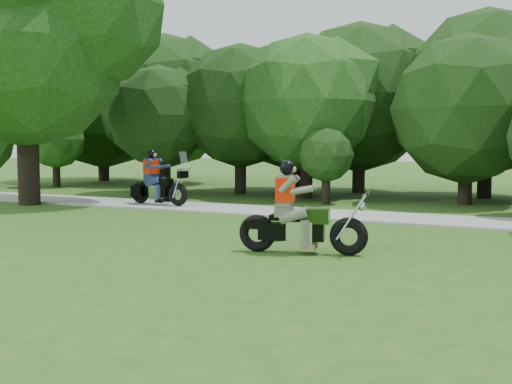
% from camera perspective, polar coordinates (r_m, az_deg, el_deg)
% --- Properties ---
extents(ground, '(100.00, 100.00, 0.00)m').
position_cam_1_polar(ground, '(10.24, -4.01, -7.18)').
color(ground, '#275919').
rests_on(ground, ground).
extents(walkway, '(60.00, 2.20, 0.06)m').
position_cam_1_polar(walkway, '(17.53, 9.25, -2.12)').
color(walkway, gray).
rests_on(walkway, ground).
extents(tree_line, '(40.55, 11.37, 7.35)m').
position_cam_1_polar(tree_line, '(23.92, 12.17, 7.96)').
color(tree_line, black).
rests_on(tree_line, ground).
extents(big_tree_west, '(8.64, 6.56, 9.96)m').
position_cam_1_polar(big_tree_west, '(22.28, -19.31, 13.92)').
color(big_tree_west, black).
rests_on(big_tree_west, ground).
extents(chopper_motorcycle, '(2.39, 0.92, 1.73)m').
position_cam_1_polar(chopper_motorcycle, '(11.84, 3.58, -2.42)').
color(chopper_motorcycle, black).
rests_on(chopper_motorcycle, ground).
extents(touring_motorcycle, '(2.25, 0.80, 1.72)m').
position_cam_1_polar(touring_motorcycle, '(20.27, -8.95, 0.67)').
color(touring_motorcycle, black).
rests_on(touring_motorcycle, walkway).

